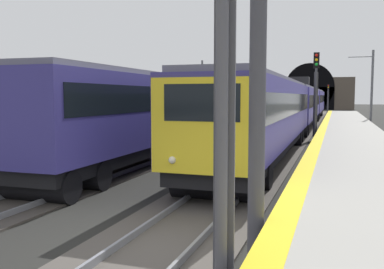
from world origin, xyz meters
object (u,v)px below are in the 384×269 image
Objects in this scene: train_main_approaching at (299,105)px; train_adjacent_platform at (216,105)px; railway_signal_far at (328,97)px; catenary_mast_near at (203,90)px; railway_signal_near at (222,55)px; catenary_mast_far at (371,88)px; railway_signal_mid at (316,88)px.

train_adjacent_platform is (-9.68, 5.13, 0.12)m from train_main_approaching.
catenary_mast_near is at bearing -26.45° from railway_signal_far.
railway_signal_near is 0.81× the size of catenary_mast_far.
railway_signal_mid is at bearing 0.00° from railway_signal_far.
railway_signal_near is 1.20× the size of railway_signal_far.
railway_signal_near is at bearing 173.41° from catenary_mast_far.
train_adjacent_platform is at bearing -159.45° from catenary_mast_near.
catenary_mast_far is (13.30, -4.42, 0.20)m from railway_signal_mid.
railway_signal_near reaches higher than railway_signal_far.
railway_signal_mid is at bearing -141.92° from catenary_mast_near.
train_main_approaching is at bearing -169.07° from railway_signal_mid.
railway_signal_near is at bearing 2.99° from train_main_approaching.
train_main_approaching is 13.59m from catenary_mast_near.
railway_signal_far is 0.70× the size of catenary_mast_near.
catenary_mast_near reaches higher than train_adjacent_platform.
catenary_mast_far reaches higher than railway_signal_mid.
catenary_mast_near is at bearing -162.38° from railway_signal_near.
train_main_approaching is at bearing -28.64° from train_adjacent_platform.
railway_signal_near is 38.54m from catenary_mast_far.
catenary_mast_far reaches higher than catenary_mast_near.
railway_signal_near is (-25.17, -7.03, 1.21)m from train_adjacent_platform.
railway_signal_near is 24.99m from railway_signal_mid.
train_adjacent_platform is at bearing -9.14° from railway_signal_far.
train_adjacent_platform is 26.16m from railway_signal_near.
train_adjacent_platform reaches higher than train_main_approaching.
railway_signal_mid reaches higher than train_main_approaching.
railway_signal_mid reaches higher than railway_signal_far.
train_adjacent_platform is at bearing -91.46° from railway_signal_mid.
catenary_mast_far is at bearing 8.23° from railway_signal_far.
train_adjacent_platform is at bearing -28.02° from train_main_approaching.
railway_signal_far is (68.86, -0.00, -0.64)m from railway_signal_near.
railway_signal_far is at bearing 8.23° from catenary_mast_far.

